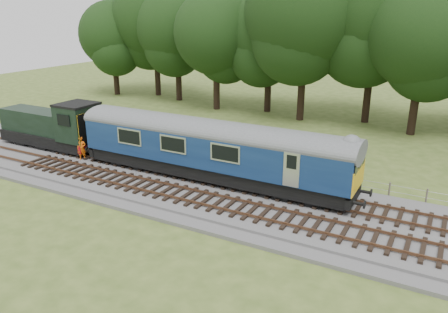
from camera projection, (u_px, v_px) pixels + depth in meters
The scene contains 9 objects.
ground at pixel (264, 206), 24.63m from camera, with size 120.00×120.00×0.00m, color #415820.
ballast at pixel (264, 203), 24.58m from camera, with size 70.00×7.00×0.35m, color #4C4C4F.
track_north at pixel (274, 191), 25.66m from camera, with size 67.20×2.40×0.21m.
track_south at pixel (252, 210), 23.17m from camera, with size 67.20×2.40×0.21m.
fence at pixel (292, 180), 28.37m from camera, with size 64.00×0.12×1.00m, color #6B6054, non-canonical shape.
tree_line at pixel (353, 122), 42.93m from camera, with size 70.00×8.00×18.00m, color black, non-canonical shape.
dmu_railcar at pixel (210, 145), 26.89m from camera, with size 18.05×2.86×3.88m.
shunter_loco at pixel (53, 127), 33.38m from camera, with size 8.91×2.60×3.38m.
worker at pixel (82, 148), 30.86m from camera, with size 0.62×0.41×1.70m, color #F4610C.
Camera 1 is at (8.71, -20.76, 10.61)m, focal length 35.00 mm.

